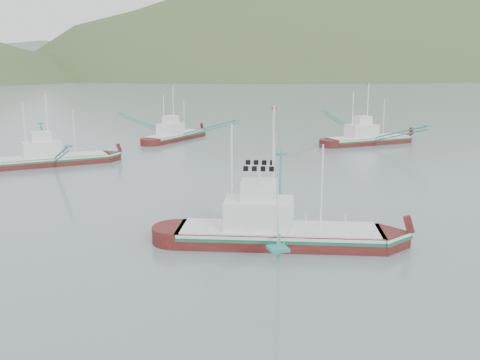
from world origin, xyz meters
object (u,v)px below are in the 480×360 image
object	(u,v)px
main_boat	(278,215)
bg_boat_left	(52,152)
bg_boat_right	(368,134)
bg_boat_far	(175,128)

from	to	relation	value
main_boat	bg_boat_left	size ratio (longest dim) A/B	1.04
bg_boat_left	bg_boat_right	bearing A→B (deg)	-4.68
bg_boat_far	bg_boat_right	xyz separation A→B (m)	(26.32, -12.48, -0.44)
main_boat	bg_boat_left	xyz separation A→B (m)	(-15.17, 34.01, -0.45)
bg_boat_left	bg_boat_right	size ratio (longest dim) A/B	0.96
bg_boat_far	bg_boat_right	bearing A→B (deg)	-69.59
bg_boat_left	main_boat	bearing A→B (deg)	-75.77
bg_boat_left	bg_boat_far	xyz separation A→B (m)	(17.43, 16.41, 0.39)
main_boat	bg_boat_right	bearing A→B (deg)	74.50
bg_boat_left	bg_boat_right	distance (m)	43.93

